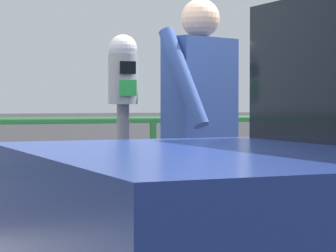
# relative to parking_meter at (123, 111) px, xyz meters

# --- Properties ---
(parking_meter) EXTENTS (0.17, 0.17, 1.52)m
(parking_meter) POSITION_rel_parking_meter_xyz_m (0.00, 0.00, 0.00)
(parking_meter) COLOR slate
(parking_meter) RESTS_ON sidewalk_curb
(pedestrian_at_meter) EXTENTS (0.61, 0.60, 1.77)m
(pedestrian_at_meter) POSITION_rel_parking_meter_xyz_m (0.55, 0.16, -0.07)
(pedestrian_at_meter) COLOR #1E233F
(pedestrian_at_meter) RESTS_ON sidewalk_curb
(background_railing) EXTENTS (24.06, 0.06, 1.01)m
(background_railing) POSITION_rel_parking_meter_xyz_m (0.17, 2.41, -0.37)
(background_railing) COLOR #1E602D
(background_railing) RESTS_ON sidewalk_curb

